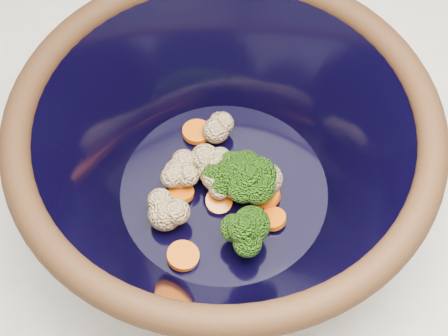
# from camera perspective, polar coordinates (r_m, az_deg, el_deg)

# --- Properties ---
(counter) EXTENTS (1.20, 1.20, 0.90)m
(counter) POSITION_cam_1_polar(r_m,az_deg,el_deg) (1.09, 1.18, -11.37)
(counter) COLOR beige
(counter) RESTS_ON ground
(mixing_bowl) EXTENTS (0.40, 0.40, 0.16)m
(mixing_bowl) POSITION_cam_1_polar(r_m,az_deg,el_deg) (0.57, 0.00, 0.83)
(mixing_bowl) COLOR black
(mixing_bowl) RESTS_ON counter
(vegetable_pile) EXTENTS (0.14, 0.17, 0.06)m
(vegetable_pile) POSITION_cam_1_polar(r_m,az_deg,el_deg) (0.59, 0.65, -1.47)
(vegetable_pile) COLOR #608442
(vegetable_pile) RESTS_ON mixing_bowl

